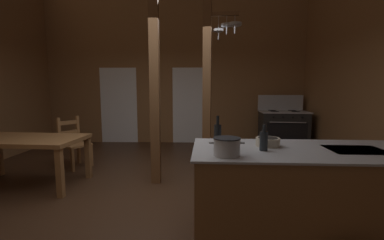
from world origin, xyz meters
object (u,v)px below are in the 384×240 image
kitchen_island (303,194)px  stockpot_on_counter (227,147)px  bottle_tall_on_counter (218,136)px  stove_range (283,129)px  bottle_short_on_counter (264,140)px  dining_table (24,143)px  ladderback_chair_near_window (74,143)px  mixing_bowl_on_counter (268,142)px

kitchen_island → stockpot_on_counter: size_ratio=7.13×
kitchen_island → bottle_tall_on_counter: (-0.85, -0.06, 0.58)m
stove_range → bottle_tall_on_counter: 4.44m
stockpot_on_counter → bottle_short_on_counter: bearing=27.2°
bottle_short_on_counter → stockpot_on_counter: bearing=-152.8°
bottle_short_on_counter → dining_table: bearing=157.4°
ladderback_chair_near_window → bottle_short_on_counter: bearing=-37.6°
kitchen_island → bottle_short_on_counter: size_ratio=8.91×
stove_range → ladderback_chair_near_window: 4.78m
kitchen_island → mixing_bowl_on_counter: size_ratio=9.16×
ladderback_chair_near_window → bottle_tall_on_counter: 3.45m
kitchen_island → ladderback_chair_near_window: size_ratio=2.30×
stove_range → bottle_short_on_counter: size_ratio=5.37×
stove_range → dining_table: bearing=-151.2°
bottle_tall_on_counter → bottle_short_on_counter: size_ratio=1.33×
kitchen_island → dining_table: bearing=160.7°
stove_range → bottle_tall_on_counter: (-1.94, -3.96, 0.54)m
mixing_bowl_on_counter → bottle_short_on_counter: size_ratio=0.97×
dining_table → bottle_tall_on_counter: 3.14m
ladderback_chair_near_window → bottle_tall_on_counter: size_ratio=2.91×
ladderback_chair_near_window → bottle_tall_on_counter: bottle_tall_on_counter is taller
ladderback_chair_near_window → kitchen_island: bearing=-33.2°
stove_range → dining_table: stove_range is taller
dining_table → mixing_bowl_on_counter: size_ratio=7.32×
mixing_bowl_on_counter → bottle_tall_on_counter: (-0.52, -0.18, 0.09)m
dining_table → ladderback_chair_near_window: 0.99m
dining_table → stockpot_on_counter: 3.28m
stove_range → bottle_short_on_counter: bearing=-110.9°
dining_table → bottle_tall_on_counter: bottle_tall_on_counter is taller
dining_table → mixing_bowl_on_counter: (3.34, -1.16, 0.29)m
stockpot_on_counter → bottle_short_on_counter: (0.37, 0.19, 0.02)m
stove_range → kitchen_island: bearing=-105.7°
stove_range → dining_table: (-4.76, -2.61, 0.17)m
stockpot_on_counter → bottle_tall_on_counter: size_ratio=0.94×
stove_range → ladderback_chair_near_window: (-4.48, -1.69, -0.03)m
kitchen_island → bottle_tall_on_counter: bottle_tall_on_counter is taller
ladderback_chair_near_window → stove_range: bearing=20.7°
stove_range → mixing_bowl_on_counter: bearing=-110.6°
mixing_bowl_on_counter → bottle_short_on_counter: (-0.09, -0.19, 0.06)m
kitchen_island → ladderback_chair_near_window: ladderback_chair_near_window is taller
ladderback_chair_near_window → stockpot_on_counter: stockpot_on_counter is taller
kitchen_island → stove_range: 4.05m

